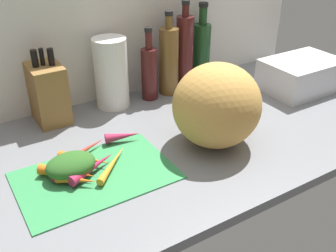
{
  "coord_description": "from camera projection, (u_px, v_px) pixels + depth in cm",
  "views": [
    {
      "loc": [
        -55.57,
        -92.04,
        64.94
      ],
      "look_at": [
        -5.3,
        -10.53,
        10.72
      ],
      "focal_mm": 42.13,
      "sensor_mm": 36.0,
      "label": 1
    }
  ],
  "objects": [
    {
      "name": "cutting_board",
      "position": [
        96.0,
        175.0,
        1.07
      ],
      "size": [
        41.72,
        27.49,
        0.8
      ],
      "primitive_type": "cube",
      "color": "#338C4C",
      "rests_on": "ground_plane"
    },
    {
      "name": "carrot_1",
      "position": [
        77.0,
        180.0,
        1.03
      ],
      "size": [
        9.94,
        8.76,
        2.61
      ],
      "primitive_type": "cone",
      "rotation": [
        0.0,
        1.57,
        -0.68
      ],
      "color": "orange",
      "rests_on": "cutting_board"
    },
    {
      "name": "bottle_1",
      "position": [
        169.0,
        60.0,
        1.49
      ],
      "size": [
        7.4,
        7.4,
        31.74
      ],
      "color": "brown",
      "rests_on": "ground_plane"
    },
    {
      "name": "carrot_0",
      "position": [
        84.0,
        151.0,
        1.15
      ],
      "size": [
        16.14,
        8.49,
        2.41
      ],
      "primitive_type": "cone",
      "rotation": [
        0.0,
        1.57,
        0.39
      ],
      "color": "red",
      "rests_on": "cutting_board"
    },
    {
      "name": "carrot_3",
      "position": [
        84.0,
        159.0,
        1.11
      ],
      "size": [
        12.71,
        13.11,
        2.81
      ],
      "primitive_type": "cone",
      "rotation": [
        0.0,
        1.57,
        -0.81
      ],
      "color": "orange",
      "rests_on": "cutting_board"
    },
    {
      "name": "ground_plane",
      "position": [
        165.0,
        141.0,
        1.26
      ],
      "size": [
        170.0,
        80.0,
        3.0
      ],
      "primitive_type": "cube",
      "color": "slate"
    },
    {
      "name": "bottle_3",
      "position": [
        202.0,
        50.0,
        1.6
      ],
      "size": [
        6.97,
        6.97,
        31.84
      ],
      "color": "#19421E",
      "rests_on": "ground_plane"
    },
    {
      "name": "paper_towel_roll",
      "position": [
        111.0,
        73.0,
        1.39
      ],
      "size": [
        11.88,
        11.88,
        25.22
      ],
      "primitive_type": "cylinder",
      "color": "white",
      "rests_on": "ground_plane"
    },
    {
      "name": "carrot_greens_pile",
      "position": [
        71.0,
        165.0,
        1.06
      ],
      "size": [
        13.6,
        10.46,
        5.75
      ],
      "primitive_type": "ellipsoid",
      "color": "#2D6023",
      "rests_on": "cutting_board"
    },
    {
      "name": "dish_rack",
      "position": [
        301.0,
        75.0,
        1.55
      ],
      "size": [
        29.9,
        20.96,
        12.17
      ],
      "primitive_type": "cube",
      "color": "silver",
      "rests_on": "ground_plane"
    },
    {
      "name": "carrot_5",
      "position": [
        113.0,
        163.0,
        1.1
      ],
      "size": [
        14.31,
        13.9,
        2.14
      ],
      "primitive_type": "cone",
      "rotation": [
        0.0,
        1.57,
        0.77
      ],
      "color": "orange",
      "rests_on": "cutting_board"
    },
    {
      "name": "wall_back",
      "position": [
        108.0,
        17.0,
        1.39
      ],
      "size": [
        170.0,
        3.0,
        60.0
      ],
      "primitive_type": "cube",
      "color": "silver",
      "rests_on": "ground_plane"
    },
    {
      "name": "carrot_2",
      "position": [
        93.0,
        167.0,
        1.07
      ],
      "size": [
        16.11,
        9.44,
        3.17
      ],
      "primitive_type": "cone",
      "rotation": [
        0.0,
        1.57,
        0.42
      ],
      "color": "#B2264C",
      "rests_on": "cutting_board"
    },
    {
      "name": "bottle_2",
      "position": [
        185.0,
        52.0,
        1.53
      ],
      "size": [
        6.71,
        6.71,
        34.29
      ],
      "color": "#471919",
      "rests_on": "ground_plane"
    },
    {
      "name": "carrot_6",
      "position": [
        74.0,
        164.0,
        1.08
      ],
      "size": [
        14.46,
        8.65,
        3.34
      ],
      "primitive_type": "cone",
      "rotation": [
        0.0,
        1.57,
        0.4
      ],
      "color": "#B2264C",
      "rests_on": "cutting_board"
    },
    {
      "name": "carrot_4",
      "position": [
        123.0,
        136.0,
        1.21
      ],
      "size": [
        11.32,
        5.71,
        3.18
      ],
      "primitive_type": "cone",
      "rotation": [
        0.0,
        1.57,
        -0.24
      ],
      "color": "#B2264C",
      "rests_on": "cutting_board"
    },
    {
      "name": "winter_squash",
      "position": [
        217.0,
        106.0,
        1.17
      ],
      "size": [
        26.78,
        26.01,
        25.63
      ],
      "primitive_type": "ellipsoid",
      "color": "gold",
      "rests_on": "ground_plane"
    },
    {
      "name": "knife_block",
      "position": [
        48.0,
        93.0,
        1.3
      ],
      "size": [
        10.35,
        14.18,
        25.33
      ],
      "color": "olive",
      "rests_on": "ground_plane"
    },
    {
      "name": "bottle_0",
      "position": [
        149.0,
        72.0,
        1.46
      ],
      "size": [
        6.08,
        6.08,
        27.26
      ],
      "color": "#471919",
      "rests_on": "ground_plane"
    },
    {
      "name": "carrot_7",
      "position": [
        68.0,
        173.0,
        1.05
      ],
      "size": [
        13.98,
        13.41,
        3.07
      ],
      "primitive_type": "cone",
      "rotation": [
        0.0,
        1.57,
        -0.75
      ],
      "color": "orange",
      "rests_on": "cutting_board"
    }
  ]
}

